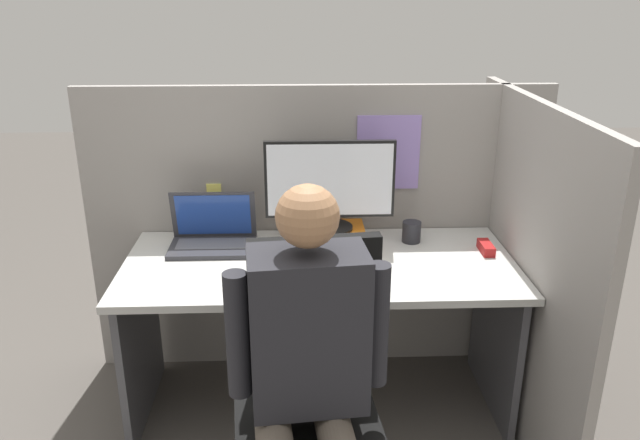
{
  "coord_description": "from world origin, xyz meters",
  "views": [
    {
      "loc": [
        -0.09,
        -1.97,
        1.76
      ],
      "look_at": [
        -0.01,
        0.18,
        0.95
      ],
      "focal_mm": 35.0,
      "sensor_mm": 36.0,
      "label": 1
    }
  ],
  "objects_px": {
    "laptop": "(213,237)",
    "carrot_toy": "(287,288)",
    "person": "(307,368)",
    "office_chair": "(312,396)",
    "paper_box": "(330,237)",
    "coffee_mug": "(411,232)",
    "stapler": "(486,248)",
    "monitor": "(330,184)"
  },
  "relations": [
    {
      "from": "paper_box",
      "to": "laptop",
      "type": "xyz_separation_m",
      "value": [
        -0.5,
        -0.01,
        0.01
      ]
    },
    {
      "from": "office_chair",
      "to": "coffee_mug",
      "type": "relative_size",
      "value": 10.92
    },
    {
      "from": "office_chair",
      "to": "coffee_mug",
      "type": "distance_m",
      "value": 0.98
    },
    {
      "from": "carrot_toy",
      "to": "coffee_mug",
      "type": "distance_m",
      "value": 0.72
    },
    {
      "from": "monitor",
      "to": "person",
      "type": "relative_size",
      "value": 0.43
    },
    {
      "from": "person",
      "to": "carrot_toy",
      "type": "bearing_deg",
      "value": 97.0
    },
    {
      "from": "paper_box",
      "to": "monitor",
      "type": "relative_size",
      "value": 0.55
    },
    {
      "from": "laptop",
      "to": "carrot_toy",
      "type": "distance_m",
      "value": 0.55
    },
    {
      "from": "carrot_toy",
      "to": "person",
      "type": "xyz_separation_m",
      "value": [
        0.06,
        -0.52,
        0.01
      ]
    },
    {
      "from": "office_chair",
      "to": "monitor",
      "type": "bearing_deg",
      "value": 83.0
    },
    {
      "from": "laptop",
      "to": "coffee_mug",
      "type": "xyz_separation_m",
      "value": [
        0.86,
        0.03,
        -0.0
      ]
    },
    {
      "from": "stapler",
      "to": "office_chair",
      "type": "bearing_deg",
      "value": -136.97
    },
    {
      "from": "laptop",
      "to": "office_chair",
      "type": "height_order",
      "value": "office_chair"
    },
    {
      "from": "laptop",
      "to": "stapler",
      "type": "bearing_deg",
      "value": -4.74
    },
    {
      "from": "laptop",
      "to": "person",
      "type": "relative_size",
      "value": 0.29
    },
    {
      "from": "laptop",
      "to": "coffee_mug",
      "type": "height_order",
      "value": "laptop"
    },
    {
      "from": "carrot_toy",
      "to": "paper_box",
      "type": "bearing_deg",
      "value": 68.33
    },
    {
      "from": "stapler",
      "to": "office_chair",
      "type": "height_order",
      "value": "office_chair"
    },
    {
      "from": "laptop",
      "to": "person",
      "type": "xyz_separation_m",
      "value": [
        0.39,
        -0.96,
        -0.02
      ]
    },
    {
      "from": "coffee_mug",
      "to": "carrot_toy",
      "type": "bearing_deg",
      "value": -138.72
    },
    {
      "from": "monitor",
      "to": "office_chair",
      "type": "bearing_deg",
      "value": -97.0
    },
    {
      "from": "office_chair",
      "to": "laptop",
      "type": "bearing_deg",
      "value": 116.56
    },
    {
      "from": "carrot_toy",
      "to": "person",
      "type": "relative_size",
      "value": 0.11
    },
    {
      "from": "carrot_toy",
      "to": "coffee_mug",
      "type": "xyz_separation_m",
      "value": [
        0.54,
        0.48,
        0.03
      ]
    },
    {
      "from": "paper_box",
      "to": "office_chair",
      "type": "height_order",
      "value": "office_chair"
    },
    {
      "from": "paper_box",
      "to": "laptop",
      "type": "relative_size",
      "value": 0.83
    },
    {
      "from": "office_chair",
      "to": "paper_box",
      "type": "bearing_deg",
      "value": 82.97
    },
    {
      "from": "monitor",
      "to": "person",
      "type": "bearing_deg",
      "value": -96.8
    },
    {
      "from": "office_chair",
      "to": "person",
      "type": "relative_size",
      "value": 0.8
    },
    {
      "from": "person",
      "to": "coffee_mug",
      "type": "height_order",
      "value": "person"
    },
    {
      "from": "paper_box",
      "to": "monitor",
      "type": "distance_m",
      "value": 0.24
    },
    {
      "from": "carrot_toy",
      "to": "laptop",
      "type": "bearing_deg",
      "value": 125.98
    },
    {
      "from": "carrot_toy",
      "to": "office_chair",
      "type": "xyz_separation_m",
      "value": [
        0.08,
        -0.36,
        -0.21
      ]
    },
    {
      "from": "monitor",
      "to": "stapler",
      "type": "height_order",
      "value": "monitor"
    },
    {
      "from": "paper_box",
      "to": "coffee_mug",
      "type": "height_order",
      "value": "coffee_mug"
    },
    {
      "from": "laptop",
      "to": "person",
      "type": "height_order",
      "value": "person"
    },
    {
      "from": "monitor",
      "to": "laptop",
      "type": "height_order",
      "value": "monitor"
    },
    {
      "from": "laptop",
      "to": "person",
      "type": "bearing_deg",
      "value": -68.18
    },
    {
      "from": "paper_box",
      "to": "coffee_mug",
      "type": "bearing_deg",
      "value": 3.47
    },
    {
      "from": "monitor",
      "to": "coffee_mug",
      "type": "distance_m",
      "value": 0.43
    },
    {
      "from": "stapler",
      "to": "carrot_toy",
      "type": "bearing_deg",
      "value": -157.48
    },
    {
      "from": "office_chair",
      "to": "person",
      "type": "distance_m",
      "value": 0.27
    }
  ]
}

